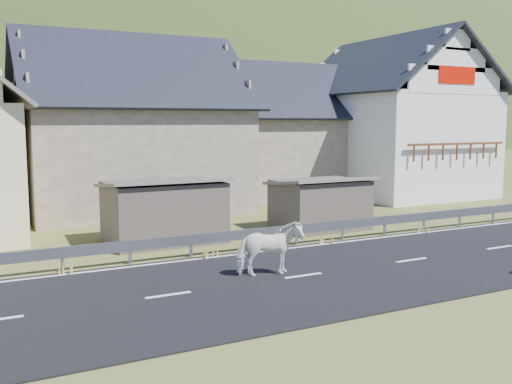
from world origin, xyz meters
TOP-DOWN VIEW (x-y plane):
  - ground at (0.00, 0.00)m, footprint 160.00×160.00m
  - road at (0.00, 0.00)m, footprint 60.00×7.00m
  - lane_markings at (0.00, 0.00)m, footprint 60.00×6.60m
  - guardrail at (-0.00, 3.68)m, footprint 28.10×0.09m
  - shed_left at (-2.00, 6.50)m, footprint 4.30×3.30m
  - shed_right at (4.50, 6.00)m, footprint 3.80×2.90m
  - house_stone_a at (-1.00, 15.00)m, footprint 10.80×9.80m
  - house_stone_b at (9.00, 17.00)m, footprint 9.80×8.80m
  - house_white at (15.00, 14.00)m, footprint 8.80×10.80m
  - mountain at (5.00, 180.00)m, footprint 440.00×280.00m
  - horse at (-0.85, 0.47)m, footprint 1.15×1.97m

SIDE VIEW (x-z plane):
  - mountain at x=5.00m, z-range -150.00..110.00m
  - ground at x=0.00m, z-range 0.00..0.00m
  - road at x=0.00m, z-range 0.00..0.04m
  - lane_markings at x=0.00m, z-range 0.04..0.05m
  - guardrail at x=0.00m, z-range 0.19..0.94m
  - horse at x=-0.85m, z-range 0.04..1.60m
  - shed_right at x=4.50m, z-range -0.10..2.10m
  - shed_left at x=-2.00m, z-range -0.10..2.30m
  - house_stone_b at x=9.00m, z-range 0.19..8.29m
  - house_stone_a at x=-1.00m, z-range 0.18..9.08m
  - house_white at x=15.00m, z-range 0.21..9.91m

